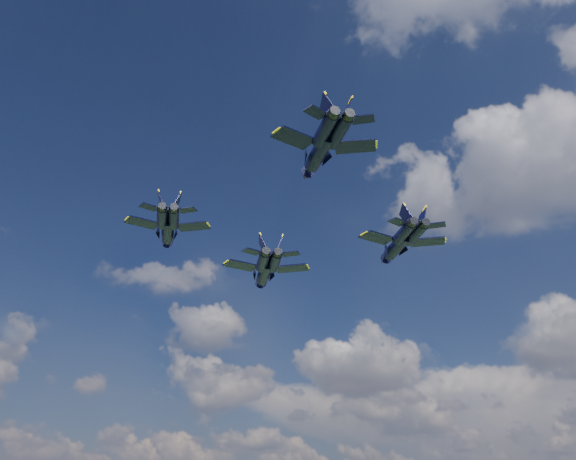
# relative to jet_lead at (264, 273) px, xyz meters

# --- Properties ---
(jet_lead) EXTENTS (16.11, 15.93, 4.36)m
(jet_lead) POSITION_rel_jet_lead_xyz_m (0.00, 0.00, 0.00)
(jet_lead) COLOR black
(jet_left) EXTENTS (13.13, 12.63, 3.50)m
(jet_left) POSITION_rel_jet_lead_xyz_m (1.90, -23.44, -1.48)
(jet_left) COLOR black
(jet_right) EXTENTS (15.37, 14.53, 4.07)m
(jet_right) POSITION_rel_jet_lead_xyz_m (22.99, 2.84, -0.14)
(jet_right) COLOR black
(jet_slot) EXTENTS (14.84, 13.18, 3.83)m
(jet_slot) POSITION_rel_jet_lead_xyz_m (27.21, -23.99, 1.42)
(jet_slot) COLOR black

